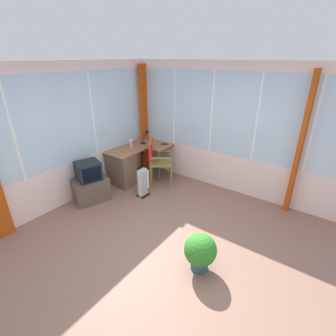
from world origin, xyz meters
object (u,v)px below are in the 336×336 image
at_px(space_heater, 144,182).
at_px(potted_plant, 200,251).
at_px(tv_on_stand, 90,184).
at_px(desk, 124,166).
at_px(desk_lamp, 147,134).
at_px(tv_remote, 164,144).
at_px(spray_bottle, 131,143).
at_px(wooden_armchair, 155,156).

height_order(space_heater, potted_plant, space_heater).
bearing_deg(tv_on_stand, desk, -0.87).
bearing_deg(desk_lamp, potted_plant, -127.41).
xyz_separation_m(desk_lamp, space_heater, (-0.90, -0.65, -0.66)).
relative_size(tv_remote, tv_on_stand, 0.18).
bearing_deg(spray_bottle, potted_plant, -119.70).
bearing_deg(desk_lamp, tv_remote, -69.23).
relative_size(tv_remote, spray_bottle, 0.69).
height_order(spray_bottle, wooden_armchair, wooden_armchair).
relative_size(spray_bottle, potted_plant, 0.40).
relative_size(tv_remote, potted_plant, 0.28).
distance_m(desk, wooden_armchair, 0.72).
bearing_deg(spray_bottle, wooden_armchair, -77.03).
xyz_separation_m(tv_remote, tv_on_stand, (-1.80, 0.45, -0.40)).
distance_m(wooden_armchair, tv_on_stand, 1.47).
xyz_separation_m(spray_bottle, space_heater, (-0.46, -0.75, -0.56)).
bearing_deg(desk, tv_on_stand, 179.13).
height_order(spray_bottle, tv_on_stand, spray_bottle).
bearing_deg(tv_on_stand, wooden_armchair, -21.97).
distance_m(spray_bottle, wooden_armchair, 0.63).
bearing_deg(spray_bottle, desk_lamp, -12.30).
bearing_deg(space_heater, potted_plant, -118.83).
xyz_separation_m(tv_on_stand, potted_plant, (-0.29, -2.59, -0.06)).
bearing_deg(space_heater, tv_remote, 13.79).
relative_size(desk, potted_plant, 2.54).
bearing_deg(desk, space_heater, -103.11).
bearing_deg(tv_remote, spray_bottle, 106.66).
height_order(desk, desk_lamp, desk_lamp).
bearing_deg(wooden_armchair, desk, 129.39).
bearing_deg(space_heater, desk_lamp, 35.85).
height_order(desk, tv_on_stand, tv_on_stand).
distance_m(tv_remote, potted_plant, 3.02).
bearing_deg(desk_lamp, space_heater, -144.15).
height_order(tv_remote, tv_on_stand, tv_on_stand).
xyz_separation_m(tv_remote, spray_bottle, (-0.59, 0.49, 0.09)).
bearing_deg(wooden_armchair, spray_bottle, 102.97).
distance_m(tv_remote, tv_on_stand, 1.90).
bearing_deg(space_heater, spray_bottle, 58.18).
height_order(desk, space_heater, desk).
bearing_deg(potted_plant, desk, 65.09).
relative_size(wooden_armchair, potted_plant, 1.81).
bearing_deg(tv_remote, desk, 120.05).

